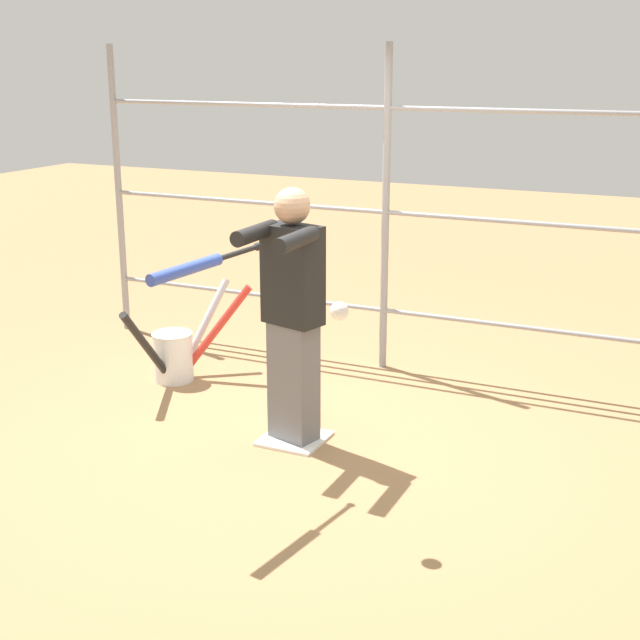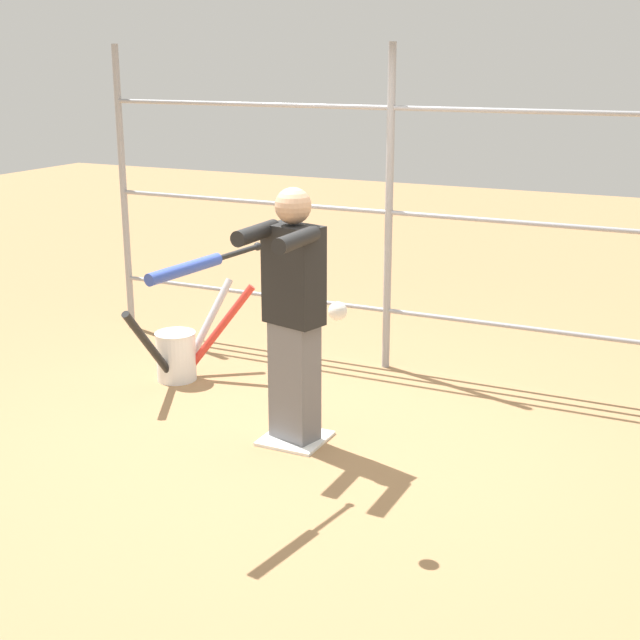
% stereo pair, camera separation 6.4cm
% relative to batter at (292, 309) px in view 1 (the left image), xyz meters
% --- Properties ---
extents(ground_plane, '(24.00, 24.00, 0.00)m').
position_rel_batter_xyz_m(ground_plane, '(0.00, -0.02, -0.89)').
color(ground_plane, '#9E754C').
extents(home_plate, '(0.40, 0.40, 0.02)m').
position_rel_batter_xyz_m(home_plate, '(0.00, -0.02, -0.88)').
color(home_plate, white).
rests_on(home_plate, ground).
extents(fence_backstop, '(5.12, 0.06, 2.52)m').
position_rel_batter_xyz_m(fence_backstop, '(0.00, -1.62, 0.36)').
color(fence_backstop, '#939399').
rests_on(fence_backstop, ground).
extents(batter, '(0.41, 0.63, 1.65)m').
position_rel_batter_xyz_m(batter, '(0.00, 0.00, 0.00)').
color(batter, slate).
rests_on(batter, ground).
extents(baseball_bat_swinging, '(0.18, 0.89, 0.08)m').
position_rel_batter_xyz_m(baseball_bat_swinging, '(0.08, 0.96, 0.47)').
color(baseball_bat_swinging, black).
extents(softball_in_flight, '(0.10, 0.10, 0.10)m').
position_rel_batter_xyz_m(softball_in_flight, '(-0.69, 0.84, 0.29)').
color(softball_in_flight, white).
extents(bat_bucket, '(0.70, 1.19, 0.75)m').
position_rel_batter_xyz_m(bat_bucket, '(1.33, -0.64, -0.66)').
color(bat_bucket, white).
rests_on(bat_bucket, ground).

